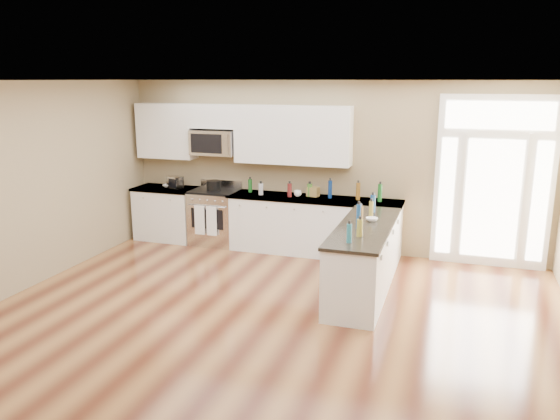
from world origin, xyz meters
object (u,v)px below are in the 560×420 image
object	(u,v)px
stockpot	(214,185)
toaster_oven	(175,182)
kitchen_range	(215,217)
peninsula_cabinet	(364,262)

from	to	relation	value
stockpot	toaster_oven	world-z (taller)	toaster_oven
toaster_oven	stockpot	bearing A→B (deg)	21.42
stockpot	toaster_oven	distance (m)	0.75
kitchen_range	toaster_oven	size ratio (longest dim) A/B	4.41
kitchen_range	toaster_oven	world-z (taller)	toaster_oven
stockpot	peninsula_cabinet	bearing A→B (deg)	-26.84
peninsula_cabinet	kitchen_range	xyz separation A→B (m)	(-2.85, 1.45, 0.04)
kitchen_range	stockpot	xyz separation A→B (m)	(-0.01, -0.00, 0.56)
peninsula_cabinet	kitchen_range	world-z (taller)	kitchen_range
peninsula_cabinet	toaster_oven	xyz separation A→B (m)	(-3.61, 1.45, 0.61)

